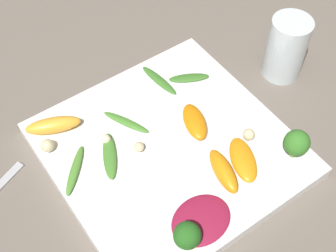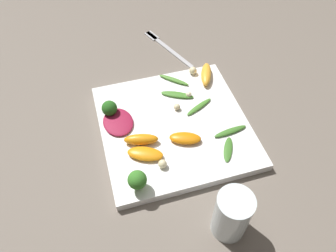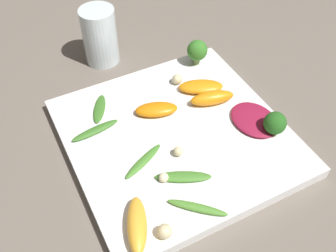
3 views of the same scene
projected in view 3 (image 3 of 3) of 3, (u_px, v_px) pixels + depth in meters
name	position (u px, v px, depth m)	size (l,w,h in m)	color
ground_plane	(176.00, 141.00, 0.59)	(2.40, 2.40, 0.00)	#6B6056
plate	(176.00, 137.00, 0.58)	(0.31, 0.31, 0.02)	white
drinking_glass	(100.00, 36.00, 0.69)	(0.06, 0.06, 0.10)	silver
radicchio_leaf_0	(254.00, 119.00, 0.59)	(0.08, 0.07, 0.01)	maroon
orange_segment_0	(201.00, 87.00, 0.63)	(0.06, 0.08, 0.01)	orange
orange_segment_1	(156.00, 109.00, 0.60)	(0.05, 0.07, 0.02)	orange
orange_segment_2	(212.00, 98.00, 0.61)	(0.04, 0.07, 0.02)	orange
orange_segment_3	(137.00, 225.00, 0.46)	(0.08, 0.05, 0.02)	#FCAD33
broccoli_floret_0	(197.00, 51.00, 0.67)	(0.04, 0.04, 0.05)	#7A9E51
broccoli_floret_1	(275.00, 123.00, 0.56)	(0.03, 0.03, 0.04)	#84AD5B
arugula_sprig_0	(143.00, 161.00, 0.54)	(0.04, 0.07, 0.01)	#47842D
arugula_sprig_1	(95.00, 130.00, 0.57)	(0.02, 0.08, 0.01)	#3D7528
arugula_sprig_2	(183.00, 177.00, 0.52)	(0.05, 0.07, 0.01)	#47842D
arugula_sprig_3	(197.00, 208.00, 0.49)	(0.06, 0.06, 0.01)	#518E33
arugula_sprig_4	(99.00, 109.00, 0.61)	(0.06, 0.04, 0.00)	#3D7528
macadamia_nut_0	(164.00, 177.00, 0.51)	(0.01, 0.01, 0.01)	beige
macadamia_nut_1	(178.00, 151.00, 0.54)	(0.01, 0.01, 0.01)	beige
macadamia_nut_2	(177.00, 79.00, 0.64)	(0.02, 0.02, 0.02)	beige
macadamia_nut_3	(165.00, 231.00, 0.46)	(0.02, 0.02, 0.02)	beige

